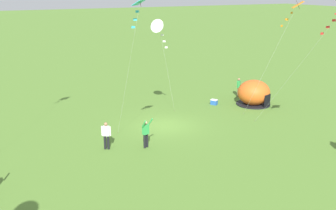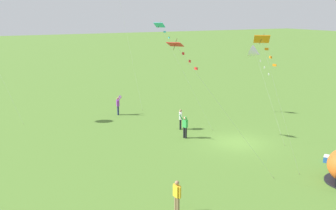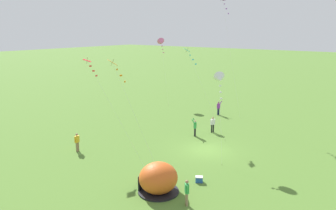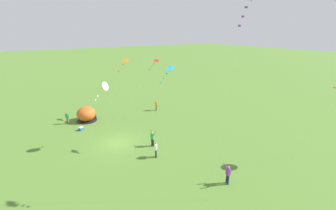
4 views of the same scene
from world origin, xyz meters
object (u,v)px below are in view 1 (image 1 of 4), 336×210
at_px(person_far_back, 239,86).
at_px(kite_cyan, 138,10).
at_px(person_flying_kite, 146,132).
at_px(person_near_tent, 106,134).
at_px(kite_orange, 294,10).
at_px(cooler_box, 214,102).
at_px(kite_red, 335,19).
at_px(kite_white, 159,28).
at_px(popup_tent, 254,93).

relative_size(person_far_back, kite_cyan, 0.19).
bearing_deg(person_flying_kite, person_near_tent, -20.83).
relative_size(person_near_tent, kite_orange, 0.20).
xyz_separation_m(kite_cyan, kite_orange, (-10.87, -0.29, -0.32)).
height_order(kite_cyan, kite_orange, kite_cyan).
xyz_separation_m(cooler_box, kite_red, (-0.13, 11.20, 7.57)).
bearing_deg(kite_white, person_flying_kite, 54.89).
relative_size(person_near_tent, person_far_back, 1.00).
relative_size(person_flying_kite, kite_cyan, 0.21).
xyz_separation_m(popup_tent, person_far_back, (-0.29, -2.51, -0.03)).
bearing_deg(person_far_back, person_flying_kite, 29.88).
relative_size(popup_tent, kite_orange, 0.32).
distance_m(cooler_box, kite_red, 13.52).
height_order(person_near_tent, kite_red, kite_red).
bearing_deg(kite_cyan, person_far_back, -147.17).
height_order(cooler_box, person_near_tent, person_near_tent).
bearing_deg(kite_orange, cooler_box, -80.02).
distance_m(popup_tent, kite_white, 10.46).
relative_size(popup_tent, cooler_box, 4.36).
bearing_deg(person_flying_kite, kite_white, -125.11).
xyz_separation_m(person_flying_kite, kite_white, (-2.94, -4.18, 5.77)).
bearing_deg(popup_tent, kite_orange, 72.81).
xyz_separation_m(cooler_box, person_near_tent, (10.96, 4.98, 0.74)).
relative_size(cooler_box, kite_red, 0.08).
height_order(person_near_tent, kite_white, kite_white).
xyz_separation_m(kite_white, kite_cyan, (3.86, 5.62, 1.57)).
bearing_deg(person_far_back, kite_orange, 76.04).
height_order(person_flying_kite, kite_orange, kite_orange).
bearing_deg(kite_orange, person_near_tent, -9.29).
height_order(person_flying_kite, kite_red, kite_red).
height_order(popup_tent, cooler_box, popup_tent).
bearing_deg(popup_tent, cooler_box, -26.63).
bearing_deg(cooler_box, person_flying_kite, 33.72).
bearing_deg(popup_tent, kite_white, 1.16).
distance_m(person_near_tent, kite_cyan, 7.83).
xyz_separation_m(cooler_box, kite_cyan, (9.65, 7.26, 8.12)).
bearing_deg(person_flying_kite, kite_orange, 173.44).
bearing_deg(kite_orange, person_flying_kite, -6.56).
bearing_deg(kite_cyan, person_flying_kite, -122.60).
relative_size(person_near_tent, kite_red, 0.20).
height_order(person_flying_kite, kite_white, kite_white).
distance_m(popup_tent, person_flying_kite, 12.45).
bearing_deg(kite_cyan, kite_white, -124.48).
distance_m(person_flying_kite, kite_cyan, 7.54).
relative_size(person_flying_kite, kite_red, 0.22).
xyz_separation_m(person_near_tent, person_far_back, (-14.17, -6.02, 0.00)).
distance_m(cooler_box, kite_cyan, 14.55).
bearing_deg(kite_red, person_far_back, -104.15).
distance_m(person_far_back, kite_orange, 10.86).
bearing_deg(kite_red, cooler_box, -89.32).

